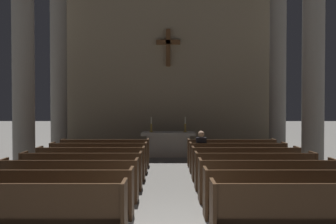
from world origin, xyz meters
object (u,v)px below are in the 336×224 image
at_px(pew_left_row_6, 99,157).
at_px(pew_left_row_2, 53,193).
at_px(pew_right_row_1, 306,211).
at_px(pew_right_row_4, 255,171).
at_px(column_left_second, 23,57).
at_px(altar, 168,144).
at_px(pew_left_row_7, 105,153).
at_px(pew_right_row_6, 237,157).
at_px(candlestick_right, 185,127).
at_px(column_left_third, 58,69).
at_px(pew_right_row_2, 283,193).
at_px(pew_right_row_7, 231,153).
at_px(column_right_second, 313,57).
at_px(pew_right_row_5, 245,163).
at_px(pew_left_row_3, 69,180).
at_px(pew_left_row_5, 91,163).
at_px(pew_left_row_4, 82,171).
at_px(column_right_third, 278,69).
at_px(candlestick_left, 151,127).
at_px(pew_left_row_1, 30,211).
at_px(pew_right_row_3, 267,180).

bearing_deg(pew_left_row_6, pew_left_row_2, -90.00).
distance_m(pew_right_row_1, pew_right_row_4, 3.44).
bearing_deg(column_left_second, altar, 40.41).
xyz_separation_m(pew_left_row_7, pew_right_row_6, (4.37, -1.15, 0.00)).
relative_size(pew_right_row_4, candlestick_right, 4.87).
distance_m(pew_right_row_1, candlestick_right, 9.39).
bearing_deg(pew_left_row_7, column_left_third, 135.88).
distance_m(pew_right_row_2, pew_right_row_7, 5.73).
height_order(pew_right_row_1, column_left_second, column_left_second).
bearing_deg(column_left_second, column_right_second, 0.00).
xyz_separation_m(pew_right_row_5, pew_right_row_7, (0.00, 2.29, 0.00)).
distance_m(pew_left_row_7, column_right_second, 7.47).
xyz_separation_m(pew_left_row_7, column_left_third, (-2.26, 2.19, 3.13)).
relative_size(pew_left_row_3, pew_left_row_5, 1.00).
bearing_deg(pew_right_row_1, pew_right_row_6, 90.00).
xyz_separation_m(pew_left_row_4, pew_right_row_1, (4.37, -3.44, 0.00)).
bearing_deg(pew_left_row_3, column_right_third, 45.63).
bearing_deg(pew_right_row_6, pew_left_row_3, -141.80).
bearing_deg(candlestick_left, pew_left_row_3, -102.07).
relative_size(column_left_second, candlestick_left, 11.88).
bearing_deg(candlestick_left, pew_left_row_1, -99.14).
bearing_deg(candlestick_left, column_right_second, -36.34).
distance_m(pew_right_row_3, column_right_third, 7.80).
bearing_deg(pew_right_row_4, pew_left_row_6, 152.32).
height_order(pew_right_row_3, pew_right_row_6, same).
height_order(pew_left_row_6, pew_right_row_7, same).
bearing_deg(column_left_third, pew_left_row_2, -74.09).
height_order(pew_right_row_1, candlestick_right, candlestick_right).
bearing_deg(column_left_second, column_right_third, 22.12).
xyz_separation_m(pew_left_row_5, column_left_second, (-2.26, 0.87, 3.13)).
relative_size(pew_right_row_6, column_left_third, 0.41).
height_order(pew_left_row_1, pew_left_row_3, same).
height_order(pew_left_row_1, column_right_second, column_right_second).
distance_m(pew_left_row_7, column_right_third, 7.65).
bearing_deg(pew_left_row_7, pew_right_row_4, -38.20).
bearing_deg(pew_right_row_7, candlestick_right, 122.18).
relative_size(pew_right_row_3, pew_right_row_4, 1.00).
relative_size(pew_left_row_5, candlestick_right, 4.87).
height_order(pew_right_row_7, column_left_third, column_left_third).
bearing_deg(pew_left_row_1, column_left_third, 103.98).
distance_m(pew_left_row_4, pew_right_row_6, 4.94).
relative_size(pew_left_row_1, altar, 1.37).
height_order(pew_left_row_7, candlestick_left, candlestick_left).
bearing_deg(pew_left_row_4, column_right_third, 40.34).
distance_m(pew_right_row_1, pew_right_row_2, 1.15).
bearing_deg(altar, pew_left_row_6, -121.93).
relative_size(pew_left_row_5, pew_right_row_3, 1.00).
bearing_deg(column_left_third, pew_left_row_6, -55.91).
xyz_separation_m(pew_left_row_3, pew_left_row_6, (0.00, 3.44, 0.00)).
relative_size(pew_right_row_6, column_right_third, 0.41).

